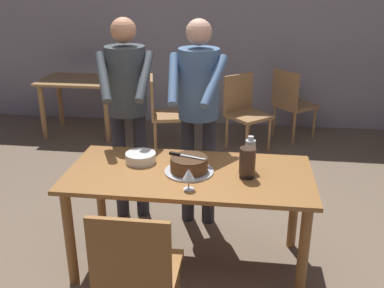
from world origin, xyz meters
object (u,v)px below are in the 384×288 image
at_px(cake_knife, 180,155).
at_px(hurricane_lamp, 247,162).
at_px(background_chair_1, 163,111).
at_px(background_table, 81,91).
at_px(main_dining_table, 189,187).
at_px(background_chair_0, 291,102).
at_px(background_chair_3, 245,109).
at_px(person_standing_beside, 127,99).
at_px(person_cutting_cake, 198,103).
at_px(water_bottle, 250,155).
at_px(chair_near_side, 137,271).
at_px(cake_on_platter, 189,165).
at_px(plate_stack, 141,158).
at_px(wine_glass_near, 189,175).

height_order(cake_knife, hurricane_lamp, hurricane_lamp).
bearing_deg(background_chair_1, background_table, 159.73).
height_order(main_dining_table, background_chair_0, background_chair_0).
relative_size(background_chair_1, background_chair_3, 1.00).
relative_size(cake_knife, person_standing_beside, 0.15).
bearing_deg(background_table, background_chair_1, -20.27).
bearing_deg(person_cutting_cake, background_chair_0, 66.81).
xyz_separation_m(water_bottle, person_cutting_cake, (-0.42, 0.52, 0.21)).
relative_size(person_standing_beside, background_chair_0, 1.91).
distance_m(chair_near_side, background_chair_0, 3.77).
height_order(main_dining_table, water_bottle, water_bottle).
distance_m(water_bottle, background_chair_1, 2.39).
bearing_deg(person_standing_beside, cake_knife, -49.27).
bearing_deg(background_chair_1, chair_near_side, -81.93).
bearing_deg(background_table, person_standing_beside, -59.25).
height_order(person_cutting_cake, background_chair_1, person_cutting_cake).
distance_m(hurricane_lamp, chair_near_side, 1.02).
xyz_separation_m(chair_near_side, background_table, (-1.61, 3.43, 0.09)).
bearing_deg(background_table, cake_on_platter, -55.90).
bearing_deg(cake_knife, person_standing_beside, 130.73).
relative_size(plate_stack, wine_glass_near, 1.53).
relative_size(main_dining_table, cake_on_platter, 4.99).
height_order(cake_knife, chair_near_side, chair_near_side).
bearing_deg(chair_near_side, background_chair_1, 98.07).
distance_m(person_standing_beside, background_chair_1, 1.69).
bearing_deg(background_chair_0, wine_glass_near, -106.44).
height_order(main_dining_table, person_cutting_cake, person_cutting_cake).
bearing_deg(cake_knife, wine_glass_near, -70.53).
bearing_deg(plate_stack, cake_knife, -18.65).
bearing_deg(cake_on_platter, main_dining_table, -97.30).
bearing_deg(background_chair_1, cake_knife, -76.05).
xyz_separation_m(cake_on_platter, wine_glass_near, (0.03, -0.26, 0.05)).
distance_m(water_bottle, background_chair_3, 2.33).
height_order(cake_on_platter, background_table, cake_on_platter).
distance_m(wine_glass_near, background_table, 3.45).
bearing_deg(person_cutting_cake, chair_near_side, -97.42).
bearing_deg(plate_stack, background_chair_0, 64.03).
bearing_deg(water_bottle, background_chair_3, 91.51).
relative_size(main_dining_table, background_chair_1, 1.88).
bearing_deg(water_bottle, wine_glass_near, -137.47).
distance_m(background_chair_0, background_chair_1, 1.67).
bearing_deg(main_dining_table, plate_stack, 161.02).
xyz_separation_m(chair_near_side, background_chair_1, (-0.42, 3.00, 0.00)).
bearing_deg(background_chair_1, cake_on_platter, -74.54).
bearing_deg(plate_stack, main_dining_table, -18.98).
xyz_separation_m(wine_glass_near, background_chair_3, (0.32, 2.65, -0.36)).
xyz_separation_m(main_dining_table, wine_glass_near, (0.03, -0.26, 0.21)).
relative_size(water_bottle, chair_near_side, 0.28).
relative_size(wine_glass_near, water_bottle, 0.58).
bearing_deg(chair_near_side, background_chair_0, 72.58).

